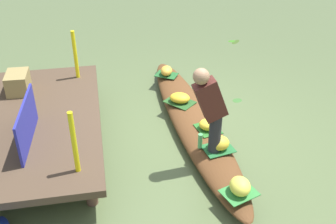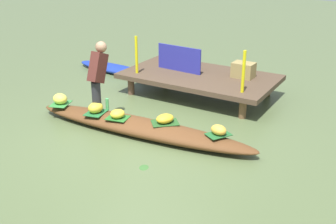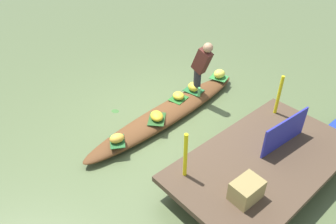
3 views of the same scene
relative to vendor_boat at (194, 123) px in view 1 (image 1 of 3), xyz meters
The scene contains 22 objects.
canal_water 0.12m from the vendor_boat, ahead, with size 40.00×40.00×0.00m, color #52623B.
dock_platform 2.30m from the vendor_boat, 90.68° to the left, with size 3.20×1.80×0.46m.
vendor_boat is the anchor object (origin of this frame).
leaf_mat_0 1.73m from the vendor_boat, behind, with size 0.39×0.31×0.01m, color #328039.
banana_bunch_0 1.74m from the vendor_boat, behind, with size 0.28×0.24×0.20m, color #E9E14C.
leaf_mat_1 1.41m from the vendor_boat, ahead, with size 0.37×0.26×0.01m, color #215B2A.
banana_bunch_1 1.42m from the vendor_boat, ahead, with size 0.27×0.20×0.16m, color gold.
leaf_mat_2 0.88m from the vendor_boat, behind, with size 0.39×0.31×0.01m, color #216430.
banana_bunch_2 0.90m from the vendor_boat, behind, with size 0.28×0.24×0.19m, color gold.
leaf_mat_3 0.46m from the vendor_boat, 16.91° to the left, with size 0.45×0.32×0.01m, color #245020.
banana_bunch_3 0.49m from the vendor_boat, 16.91° to the left, with size 0.32×0.24×0.15m, color gold.
leaf_mat_4 0.42m from the vendor_boat, 163.59° to the right, with size 0.37×0.30×0.01m, color #266725.
banana_bunch_4 0.45m from the vendor_boat, 163.59° to the right, with size 0.26×0.23×0.15m, color yellow.
vendor_person 1.21m from the vendor_boat, behind, with size 0.21×0.46×1.23m.
water_bottle 0.82m from the vendor_boat, behind, with size 0.06×0.06×0.21m, color #52B062.
market_banner 2.42m from the vendor_boat, 102.99° to the left, with size 1.08×0.03×0.55m, color #292C95.
railing_post_west 2.21m from the vendor_boat, 126.07° to the left, with size 0.06×0.06×0.80m, color yellow.
railing_post_east 2.18m from the vendor_boat, 55.15° to the left, with size 0.06×0.06×0.80m, color yellow.
produce_crate 2.75m from the vendor_boat, 71.89° to the left, with size 0.44×0.32×0.31m, color olive.
drifting_plant_0 3.62m from the vendor_boat, 28.42° to the right, with size 0.29×0.12×0.01m, color #36511D.
drifting_plant_1 3.64m from the vendor_boat, 27.46° to the right, with size 0.22×0.12×0.01m, color #36781E.
drifting_plant_2 1.18m from the vendor_boat, 52.81° to the right, with size 0.18×0.14×0.01m, color #36642B.
Camera 1 is at (-5.09, 1.33, 3.61)m, focal length 44.50 mm.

